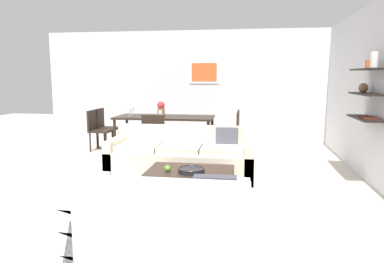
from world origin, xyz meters
TOP-DOWN VIEW (x-y plane):
  - ground_plane at (0.00, 0.00)m, footprint 18.00×18.00m
  - back_wall_unit at (0.30, 3.53)m, footprint 8.40×0.09m
  - right_wall_shelf_unit at (3.03, 0.59)m, footprint 0.34×8.20m
  - sofa_beige at (0.14, 0.34)m, footprint 2.31×0.90m
  - loveseat_white at (0.43, -2.23)m, footprint 1.59×0.90m
  - coffee_table at (0.45, -0.87)m, footprint 1.13×1.04m
  - decorative_bowl at (0.48, -0.85)m, footprint 0.34×0.34m
  - apple_on_coffee_table at (0.17, -0.85)m, footprint 0.09×0.09m
  - dining_table at (-0.59, 2.25)m, footprint 2.10×0.90m
  - dining_chair_left_near at (-2.05, 2.04)m, footprint 0.44×0.44m
  - dining_chair_foot at (-0.59, 1.39)m, footprint 0.44×0.44m
  - dining_chair_right_far at (0.86, 2.45)m, footprint 0.44×0.44m
  - dining_chair_right_near at (0.86, 2.04)m, footprint 0.44×0.44m
  - dining_chair_left_far at (-2.05, 2.45)m, footprint 0.44×0.44m
  - wine_glass_foot at (-0.59, 1.86)m, footprint 0.07×0.07m
  - wine_glass_left_near at (-1.35, 2.14)m, footprint 0.07×0.07m
  - wine_glass_left_far at (-1.35, 2.36)m, footprint 0.08×0.08m
  - centerpiece_vase at (-0.66, 2.21)m, footprint 0.16×0.16m

SIDE VIEW (x-z plane):
  - ground_plane at x=0.00m, z-range 0.00..0.00m
  - coffee_table at x=0.45m, z-range 0.00..0.38m
  - sofa_beige at x=0.14m, z-range -0.10..0.68m
  - loveseat_white at x=0.43m, z-range -0.10..0.68m
  - decorative_bowl at x=0.48m, z-range 0.38..0.45m
  - apple_on_coffee_table at x=0.17m, z-range 0.38..0.47m
  - dining_chair_left_near at x=-2.05m, z-range 0.06..0.94m
  - dining_chair_foot at x=-0.59m, z-range 0.06..0.94m
  - dining_chair_right_far at x=0.86m, z-range 0.06..0.94m
  - dining_chair_right_near at x=0.86m, z-range 0.06..0.94m
  - dining_chair_left_far at x=-2.05m, z-range 0.06..0.94m
  - dining_table at x=-0.59m, z-range 0.31..1.06m
  - wine_glass_left_near at x=-1.35m, z-range 0.78..0.94m
  - wine_glass_foot at x=-0.59m, z-range 0.79..0.96m
  - wine_glass_left_far at x=-1.35m, z-range 0.79..0.97m
  - centerpiece_vase at x=-0.66m, z-range 0.75..1.07m
  - right_wall_shelf_unit at x=3.03m, z-range 0.00..2.70m
  - back_wall_unit at x=0.30m, z-range 0.00..2.70m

